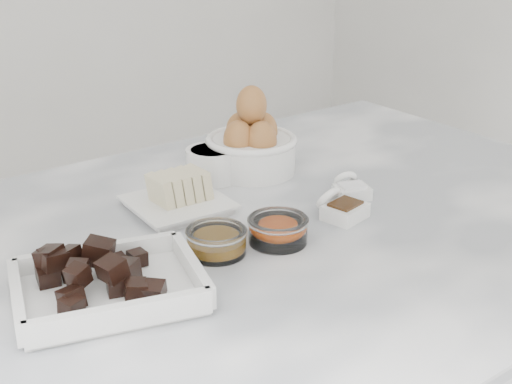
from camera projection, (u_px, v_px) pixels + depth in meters
marble_slab at (257, 241)px, 1.00m from camera, size 1.20×0.80×0.04m
chocolate_dish at (108, 281)px, 0.81m from camera, size 0.25×0.21×0.06m
butter_plate at (176, 197)px, 1.04m from camera, size 0.14×0.14×0.06m
sugar_ramekin at (213, 163)px, 1.15m from camera, size 0.09×0.09×0.05m
egg_bowl at (251, 144)px, 1.18m from camera, size 0.15×0.15×0.15m
honey_bowl at (216, 241)px, 0.91m from camera, size 0.08×0.08×0.04m
zest_bowl at (278, 229)px, 0.94m from camera, size 0.08×0.08×0.04m
vanilla_spoon at (341, 208)px, 1.02m from camera, size 0.07×0.08×0.04m
salt_spoon at (350, 188)px, 1.09m from camera, size 0.06×0.07×0.04m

